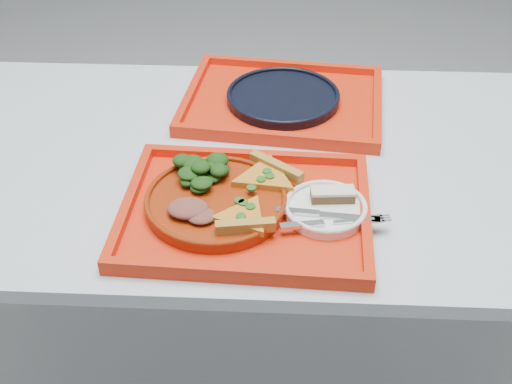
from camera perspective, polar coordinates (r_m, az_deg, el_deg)
ground at (r=1.87m, az=0.74°, el=-16.11°), size 10.00×10.00×0.00m
table at (r=1.38m, az=0.97°, el=0.65°), size 1.60×0.80×0.75m
tray_main at (r=1.18m, az=-0.92°, el=-1.90°), size 0.46×0.37×0.01m
tray_far at (r=1.51m, az=2.41°, el=7.88°), size 0.48×0.40×0.01m
dinner_plate at (r=1.18m, az=-3.57°, el=-0.95°), size 0.26×0.26×0.02m
side_plate at (r=1.17m, az=6.18°, el=-1.61°), size 0.15×0.15×0.01m
navy_plate at (r=1.50m, az=2.42°, el=8.34°), size 0.26×0.26×0.02m
pizza_slice_a at (r=1.12m, az=-1.07°, el=-2.07°), size 0.12×0.13×0.02m
pizza_slice_b at (r=1.21m, az=0.81°, el=1.53°), size 0.18×0.18×0.02m
salad_heap at (r=1.21m, az=-4.95°, el=2.11°), size 0.10×0.09×0.05m
meat_portion at (r=1.14m, az=-6.06°, el=-1.46°), size 0.07×0.06×0.02m
dessert_bar at (r=1.18m, az=6.83°, el=-0.21°), size 0.08×0.04×0.02m
knife at (r=1.15m, az=6.40°, el=-2.00°), size 0.19×0.03×0.01m
fork at (r=1.13m, az=6.79°, el=-2.69°), size 0.19×0.05×0.01m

